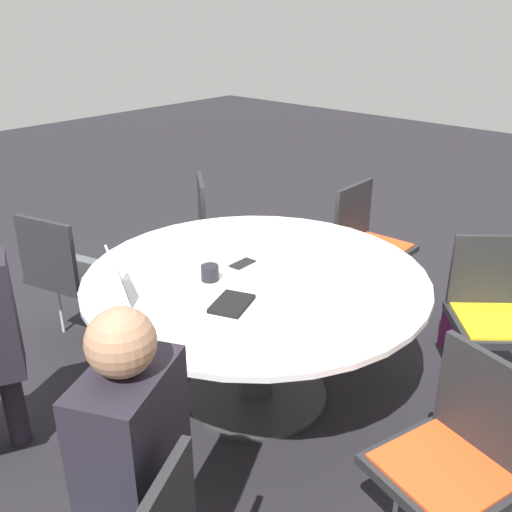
# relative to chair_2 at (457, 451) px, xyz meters

# --- Properties ---
(ground_plane) EXTENTS (16.00, 16.00, 0.00)m
(ground_plane) POSITION_rel_chair_2_xyz_m (-0.29, -1.21, -0.53)
(ground_plane) COLOR black
(conference_table) EXTENTS (1.73, 1.73, 0.73)m
(conference_table) POSITION_rel_chair_2_xyz_m (-0.29, -1.21, 0.05)
(conference_table) COLOR #333333
(conference_table) RESTS_ON ground_plane
(chair_2) EXTENTS (0.53, 0.54, 0.88)m
(chair_2) POSITION_rel_chair_2_xyz_m (0.00, 0.00, 0.00)
(chair_2) COLOR #262628
(chair_2) RESTS_ON ground_plane
(chair_3) EXTENTS (0.60, 0.61, 0.88)m
(chair_3) POSITION_rel_chair_2_xyz_m (-1.14, -0.31, 0.00)
(chair_3) COLOR #262628
(chair_3) RESTS_ON ground_plane
(chair_4) EXTENTS (0.45, 0.43, 0.88)m
(chair_4) POSITION_rel_chair_2_xyz_m (-1.53, -1.31, 0.00)
(chair_4) COLOR #262628
(chair_4) RESTS_ON ground_plane
(chair_5) EXTENTS (0.60, 0.61, 0.88)m
(chair_5) POSITION_rel_chair_2_xyz_m (-1.02, -2.22, 0.00)
(chair_5) COLOR #262628
(chair_5) RESTS_ON ground_plane
(chair_6) EXTENTS (0.52, 0.53, 0.88)m
(chair_6) POSITION_rel_chair_2_xyz_m (0.10, -2.40, 0.00)
(chair_6) COLOR #262628
(chair_6) RESTS_ON ground_plane
(person_1) EXTENTS (0.42, 0.36, 1.23)m
(person_1) POSITION_rel_chair_2_xyz_m (0.90, -0.67, 0.19)
(person_1) COLOR #231E28
(person_1) RESTS_ON ground_plane
(laptop) EXTENTS (0.36, 0.39, 0.21)m
(laptop) POSITION_rel_chair_2_xyz_m (0.27, -1.48, 0.25)
(laptop) COLOR silver
(laptop) RESTS_ON conference_table
(spiral_notebook) EXTENTS (0.25, 0.21, 0.02)m
(spiral_notebook) POSITION_rel_chair_2_xyz_m (0.03, -1.08, 0.21)
(spiral_notebook) COLOR black
(spiral_notebook) RESTS_ON conference_table
(coffee_cup) EXTENTS (0.09, 0.09, 0.08)m
(coffee_cup) POSITION_rel_chair_2_xyz_m (-0.09, -1.34, 0.24)
(coffee_cup) COLOR black
(coffee_cup) RESTS_ON conference_table
(cell_phone) EXTENTS (0.14, 0.07, 0.01)m
(cell_phone) POSITION_rel_chair_2_xyz_m (-0.33, -1.35, 0.21)
(cell_phone) COLOR black
(cell_phone) RESTS_ON conference_table
(handbag) EXTENTS (0.36, 0.16, 0.28)m
(handbag) POSITION_rel_chair_2_xyz_m (-1.60, -0.60, -0.39)
(handbag) COLOR #661E56
(handbag) RESTS_ON ground_plane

